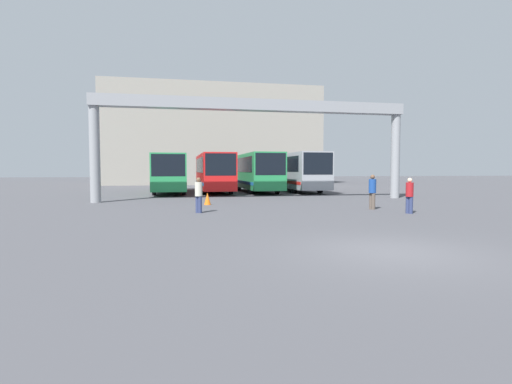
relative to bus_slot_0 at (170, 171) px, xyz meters
name	(u,v)px	position (x,y,z in m)	size (l,w,h in m)	color
ground_plane	(392,252)	(5.52, -25.54, -1.80)	(200.00, 200.00, 0.00)	#47474C
building_backdrop	(212,137)	(5.52, 22.26, 4.68)	(28.41, 12.00, 12.96)	gray
overhead_gantry	(256,119)	(5.52, -9.23, 3.34)	(19.91, 0.80, 6.34)	gray
bus_slot_0	(170,171)	(0.00, 0.00, 0.00)	(2.57, 10.97, 3.13)	#268C4C
bus_slot_1	(214,171)	(3.68, 0.05, 0.04)	(2.46, 11.07, 3.21)	red
bus_slot_2	(257,170)	(7.37, -0.27, 0.08)	(2.53, 10.42, 3.27)	#268C4C
bus_slot_3	(295,170)	(11.05, 0.40, 0.11)	(2.57, 11.78, 3.33)	#999EA5
pedestrian_far_center	(410,195)	(10.63, -18.18, -0.97)	(0.33, 0.33, 1.58)	navy
pedestrian_mid_left	(199,194)	(1.52, -16.08, -0.96)	(0.33, 0.33, 1.59)	navy
pedestrian_near_right	(372,191)	(9.91, -16.16, -0.90)	(0.35, 0.35, 1.70)	brown
traffic_cone	(207,199)	(2.22, -12.00, -1.47)	(0.38, 0.38, 0.67)	orange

